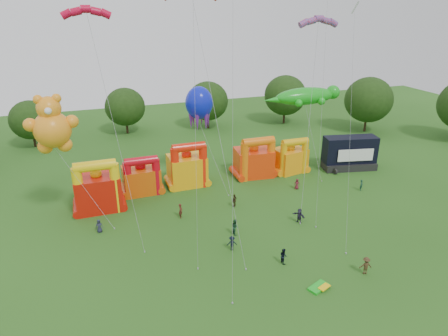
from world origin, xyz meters
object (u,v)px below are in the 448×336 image
object	(u,v)px
spectator_0	(99,226)
teddy_bear_kite	(74,168)
bouncy_castle_2	(187,168)
bouncy_castle_0	(98,190)
octopus_kite	(208,139)
gecko_kite	(308,112)
stage_trailer	(350,153)
spectator_4	(234,200)

from	to	relation	value
spectator_0	teddy_bear_kite	bearing A→B (deg)	130.38
bouncy_castle_2	spectator_0	world-z (taller)	bouncy_castle_2
bouncy_castle_0	octopus_kite	xyz separation A→B (m)	(15.13, 2.64, 4.18)
bouncy_castle_2	octopus_kite	world-z (taller)	octopus_kite
gecko_kite	teddy_bear_kite	bearing A→B (deg)	-167.25
bouncy_castle_2	stage_trailer	size ratio (longest dim) A/B	0.78
stage_trailer	octopus_kite	xyz separation A→B (m)	(-22.34, 1.45, 4.31)
bouncy_castle_0	teddy_bear_kite	distance (m)	6.15
bouncy_castle_0	stage_trailer	world-z (taller)	bouncy_castle_0
teddy_bear_kite	octopus_kite	distance (m)	18.35
bouncy_castle_2	stage_trailer	xyz separation A→B (m)	(25.24, -2.23, -0.03)
gecko_kite	spectator_4	xyz separation A→B (m)	(-15.06, -9.06, -8.07)
bouncy_castle_2	spectator_0	xyz separation A→B (m)	(-12.59, -9.18, -1.74)
teddy_bear_kite	spectator_0	bearing A→B (deg)	-51.72
stage_trailer	spectator_0	world-z (taller)	stage_trailer
stage_trailer	spectator_4	bearing A→B (deg)	-163.86
gecko_kite	spectator_0	world-z (taller)	gecko_kite
bouncy_castle_2	teddy_bear_kite	xyz separation A→B (m)	(-14.40, -6.89, 4.69)
bouncy_castle_2	bouncy_castle_0	bearing A→B (deg)	-164.36
bouncy_castle_0	spectator_0	size ratio (longest dim) A/B	4.39
spectator_4	teddy_bear_kite	bearing A→B (deg)	-43.63
octopus_kite	spectator_0	size ratio (longest dim) A/B	8.68
bouncy_castle_2	stage_trailer	distance (m)	25.34
bouncy_castle_0	stage_trailer	bearing A→B (deg)	1.83
bouncy_castle_2	spectator_0	bearing A→B (deg)	-143.89
gecko_kite	octopus_kite	distance (m)	16.31
bouncy_castle_0	gecko_kite	distance (m)	32.12
bouncy_castle_0	bouncy_castle_2	size ratio (longest dim) A/B	1.04
stage_trailer	spectator_0	size ratio (longest dim) A/B	5.38
teddy_bear_kite	octopus_kite	size ratio (longest dim) A/B	1.12
teddy_bear_kite	spectator_4	xyz separation A→B (m)	(18.35, -1.50, -6.37)
bouncy_castle_2	teddy_bear_kite	distance (m)	16.64
teddy_bear_kite	gecko_kite	distance (m)	34.29
bouncy_castle_2	stage_trailer	bearing A→B (deg)	-5.05
gecko_kite	spectator_4	size ratio (longest dim) A/B	7.46
spectator_0	spectator_4	size ratio (longest dim) A/B	0.92
bouncy_castle_0	teddy_bear_kite	size ratio (longest dim) A/B	0.45
gecko_kite	spectator_4	bearing A→B (deg)	-148.97
teddy_bear_kite	octopus_kite	bearing A→B (deg)	19.45
gecko_kite	octopus_kite	size ratio (longest dim) A/B	0.93
teddy_bear_kite	spectator_0	world-z (taller)	teddy_bear_kite
bouncy_castle_2	teddy_bear_kite	bearing A→B (deg)	-154.43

